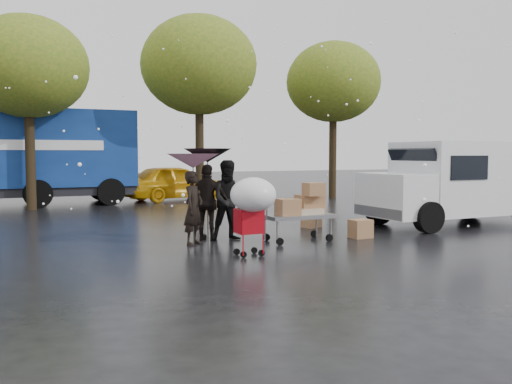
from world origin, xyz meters
name	(u,v)px	position (x,y,z in m)	size (l,w,h in m)	color
ground	(243,249)	(0.00, 0.00, 0.00)	(90.00, 90.00, 0.00)	black
person_pink	(193,208)	(-0.71, 0.93, 0.77)	(0.56, 0.37, 1.53)	black
person_middle	(230,200)	(0.19, 1.16, 0.88)	(0.85, 0.66, 1.75)	black
person_black	(208,202)	(-0.25, 1.36, 0.83)	(0.98, 0.41, 1.67)	black
umbrella_pink	(193,161)	(-0.71, 0.93, 1.74)	(1.08, 1.08, 1.89)	#4C4C4C
umbrella_black	(207,156)	(-0.25, 1.36, 1.85)	(1.04, 1.04, 2.00)	#4C4C4C
vendor_cart	(301,208)	(1.55, 0.38, 0.73)	(1.52, 0.80, 1.27)	slate
shopping_cart	(252,199)	(-0.17, -0.85, 1.06)	(0.84, 0.84, 1.46)	#A80914
white_van	(457,181)	(6.71, 1.10, 1.16)	(4.91, 2.18, 2.20)	white
blue_truck	(25,158)	(-3.61, 11.67, 1.76)	(8.30, 2.60, 3.50)	navy
box_ground_near	(360,229)	(2.98, 0.22, 0.21)	(0.46, 0.37, 0.41)	olive
box_ground_far	(311,221)	(2.87, 2.20, 0.18)	(0.45, 0.35, 0.35)	olive
yellow_taxi	(174,183)	(1.97, 11.67, 0.73)	(1.71, 4.26, 1.45)	orange
tree_row	(120,66)	(-0.47, 10.00, 5.02)	(21.60, 4.40, 7.12)	black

